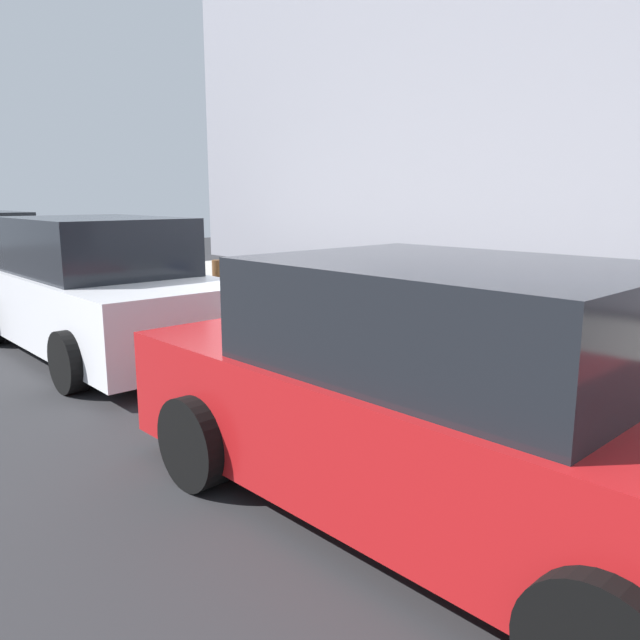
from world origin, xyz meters
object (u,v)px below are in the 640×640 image
suitcase_navy_1 (446,341)px  bollard_post (218,289)px  suitcase_olive_0 (491,356)px  suitcase_maroon_5 (327,317)px  suitcase_red_6 (305,311)px  parked_car_red_0 (449,398)px  suitcase_silver_3 (378,324)px  suitcase_black_2 (410,340)px  parked_car_white_1 (98,291)px  suitcase_olive_7 (283,310)px  suitcase_teal_4 (347,326)px  fire_hydrant (250,297)px

suitcase_navy_1 → bollard_post: bearing=1.1°
suitcase_olive_0 → suitcase_maroon_5: bearing=-0.9°
suitcase_red_6 → parked_car_red_0: bearing=151.5°
bollard_post → parked_car_red_0: bearing=161.3°
suitcase_silver_3 → bollard_post: (3.21, 0.11, 0.06)m
suitcase_black_2 → bollard_post: bollard_post is taller
parked_car_white_1 → suitcase_olive_0: bearing=-154.1°
suitcase_olive_0 → suitcase_maroon_5: suitcase_maroon_5 is taller
suitcase_olive_0 → suitcase_black_2: (0.96, 0.06, -0.00)m
parked_car_white_1 → suitcase_maroon_5: bearing=-131.8°
suitcase_olive_7 → bollard_post: size_ratio=0.89×
suitcase_teal_4 → parked_car_white_1: size_ratio=0.17×
suitcase_olive_0 → bollard_post: bearing=1.7°
suitcase_navy_1 → fire_hydrant: size_ratio=1.11×
parked_car_red_0 → fire_hydrant: bearing=-22.3°
suitcase_black_2 → fire_hydrant: suitcase_black_2 is taller
suitcase_olive_0 → suitcase_black_2: suitcase_black_2 is taller
suitcase_red_6 → suitcase_teal_4: bearing=174.1°
suitcase_olive_0 → suitcase_red_6: size_ratio=0.66×
suitcase_olive_0 → suitcase_red_6: suitcase_red_6 is taller
suitcase_olive_7 → parked_car_red_0: size_ratio=0.18×
suitcase_navy_1 → fire_hydrant: (3.57, -0.07, 0.00)m
suitcase_navy_1 → suitcase_silver_3: suitcase_silver_3 is taller
suitcase_black_2 → fire_hydrant: bearing=-1.3°
suitcase_black_2 → bollard_post: (3.72, 0.08, 0.14)m
bollard_post → parked_car_red_0: size_ratio=0.20×
suitcase_olive_0 → suitcase_black_2: bearing=3.7°
suitcase_black_2 → suitcase_olive_7: size_ratio=1.01×
suitcase_olive_7 → parked_car_red_0: bearing=154.0°
suitcase_red_6 → bollard_post: suitcase_red_6 is taller
suitcase_navy_1 → parked_car_white_1: 4.34m
suitcase_navy_1 → parked_car_white_1: (3.83, 2.04, 0.28)m
suitcase_black_2 → suitcase_red_6: suitcase_red_6 is taller
fire_hydrant → parked_car_red_0: parked_car_red_0 is taller
bollard_post → suitcase_black_2: bearing=-178.8°
suitcase_black_2 → parked_car_red_0: bearing=135.2°
suitcase_black_2 → suitcase_olive_7: 2.38m
suitcase_navy_1 → suitcase_silver_3: (0.98, -0.03, 0.01)m
parked_car_red_0 → suitcase_navy_1: bearing=-52.2°
suitcase_maroon_5 → parked_car_red_0: (-3.50, 2.14, 0.29)m
suitcase_red_6 → suitcase_black_2: bearing=176.7°
suitcase_navy_1 → suitcase_silver_3: 0.98m
suitcase_black_2 → suitcase_silver_3: 0.51m
suitcase_teal_4 → fire_hydrant: size_ratio=1.12×
suitcase_olive_0 → parked_car_red_0: size_ratio=0.15×
parked_car_red_0 → suitcase_teal_4: bearing=-34.0°
suitcase_olive_0 → suitcase_olive_7: bearing=-1.0°
parked_car_white_1 → suitcase_silver_3: bearing=-144.1°
fire_hydrant → suitcase_maroon_5: bearing=-178.9°
suitcase_teal_4 → bollard_post: 2.73m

